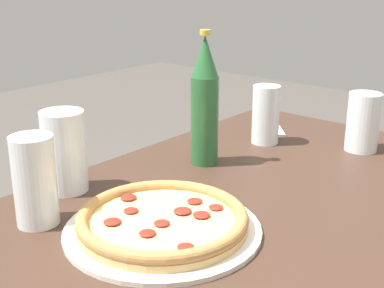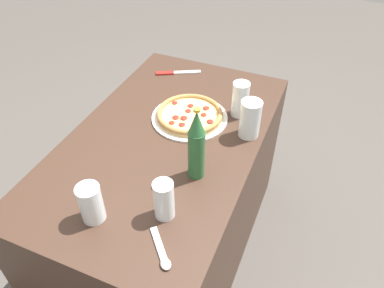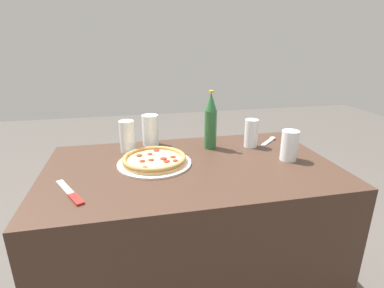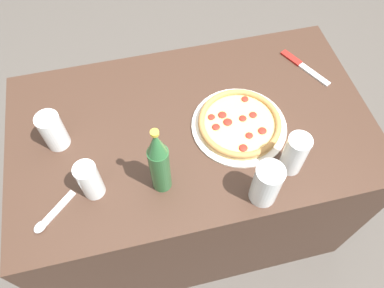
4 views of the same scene
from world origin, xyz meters
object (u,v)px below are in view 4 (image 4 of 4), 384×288
Objects in this scene: glass_water at (266,185)px; spoon at (49,218)px; pizza_margherita at (239,124)px; knife at (303,66)px; glass_mango_juice at (53,132)px; glass_lemonade at (90,181)px; beer_bottle at (159,162)px; glass_orange_juice at (294,155)px.

glass_water reaches higher than spoon.
spoon is at bearing -6.75° from glass_water.
pizza_margherita is 2.05× the size of glass_water.
spoon is (0.92, 0.38, 0.00)m from knife.
glass_mango_juice reaches higher than spoon.
glass_water is 0.66m from glass_mango_juice.
knife is 1.59× the size of spoon.
glass_lemonade is 0.49× the size of beer_bottle.
beer_bottle reaches higher than pizza_margherita.
pizza_margherita is at bearing -152.90° from beer_bottle.
beer_bottle reaches higher than glass_orange_juice.
beer_bottle is 1.37× the size of knife.
glass_lemonade is 0.67× the size of knife.
glass_water is at bearing 164.87° from glass_lemonade.
glass_water is 1.15× the size of glass_mango_juice.
spoon is at bearing 5.68° from beer_bottle.
spoon is at bearing 16.14° from pizza_margherita.
pizza_margherita reaches higher than spoon.
beer_bottle reaches higher than spoon.
glass_lemonade is 1.07× the size of spoon.
glass_lemonade reaches higher than spoon.
beer_bottle reaches higher than glass_water.
glass_water is 1.19× the size of spoon.
glass_mango_juice is 0.89m from knife.
pizza_margherita is 2.36× the size of glass_mango_juice.
glass_lemonade is at bearing -157.07° from spoon.
spoon reaches higher than knife.
glass_orange_juice is at bearing 121.19° from pizza_margherita.
pizza_margherita is at bearing 33.32° from knife.
beer_bottle is at bearing 27.10° from pizza_margherita.
glass_mango_juice reaches higher than pizza_margherita.
glass_water is at bearing 55.36° from knife.
glass_orange_juice reaches higher than pizza_margherita.
glass_water is 0.55× the size of beer_bottle.
glass_water is at bearing 88.60° from pizza_margherita.
beer_bottle is at bearing -20.74° from glass_water.
pizza_margherita is 0.37m from knife.
glass_water is 0.30m from beer_bottle.
glass_mango_juice is 0.73m from glass_orange_juice.
glass_water is 0.14m from glass_orange_juice.
glass_lemonade is at bearing 22.27° from knife.
glass_lemonade is at bearing -5.34° from glass_orange_juice.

